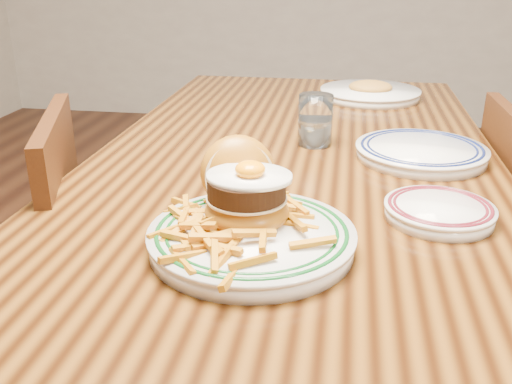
% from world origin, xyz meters
% --- Properties ---
extents(table, '(0.85, 1.60, 0.75)m').
position_xyz_m(table, '(0.00, 0.00, 0.66)').
color(table, black).
rests_on(table, floor).
extents(chair_left, '(0.52, 0.52, 0.86)m').
position_xyz_m(chair_left, '(-0.56, -0.22, 0.46)').
color(chair_left, '#391E0C').
rests_on(chair_left, floor).
extents(main_plate, '(0.30, 0.32, 0.14)m').
position_xyz_m(main_plate, '(-0.03, -0.43, 0.79)').
color(main_plate, silver).
rests_on(main_plate, table).
extents(side_plate, '(0.17, 0.17, 0.03)m').
position_xyz_m(side_plate, '(0.26, -0.30, 0.77)').
color(side_plate, silver).
rests_on(side_plate, table).
extents(rear_plate, '(0.27, 0.27, 0.03)m').
position_xyz_m(rear_plate, '(0.26, 0.00, 0.77)').
color(rear_plate, silver).
rests_on(rear_plate, table).
extents(water_glass, '(0.08, 0.08, 0.11)m').
position_xyz_m(water_glass, '(0.04, 0.06, 0.80)').
color(water_glass, white).
rests_on(water_glass, table).
extents(far_plate, '(0.29, 0.29, 0.05)m').
position_xyz_m(far_plate, '(0.17, 0.54, 0.77)').
color(far_plate, silver).
rests_on(far_plate, table).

